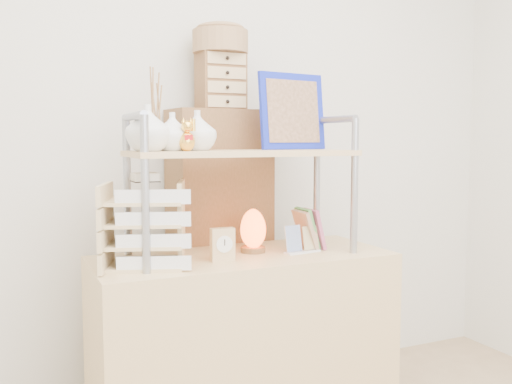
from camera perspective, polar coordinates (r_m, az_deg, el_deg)
desk at (r=2.42m, az=-1.28°, el=-15.04°), size 1.20×0.50×0.75m
cabinet at (r=2.68m, az=-3.62°, el=-6.35°), size 0.46×0.27×1.35m
hutch at (r=2.24m, az=-3.87°, el=4.82°), size 0.92×0.34×0.75m
letter_tray at (r=2.13m, az=-10.97°, el=-3.68°), size 0.35×0.35×0.34m
salt_lamp at (r=2.36m, az=-0.31°, el=-3.84°), size 0.12×0.11×0.18m
desk_clock at (r=2.19m, az=-3.36°, el=-5.28°), size 0.09×0.05×0.13m
postcard_stand at (r=2.36m, az=4.63°, el=-5.27°), size 0.17×0.07×0.11m
drawer_chest at (r=2.62m, az=-3.55°, el=10.97°), size 0.20×0.16×0.25m
woven_basket at (r=2.64m, az=-3.59°, el=14.74°), size 0.25×0.25×0.10m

